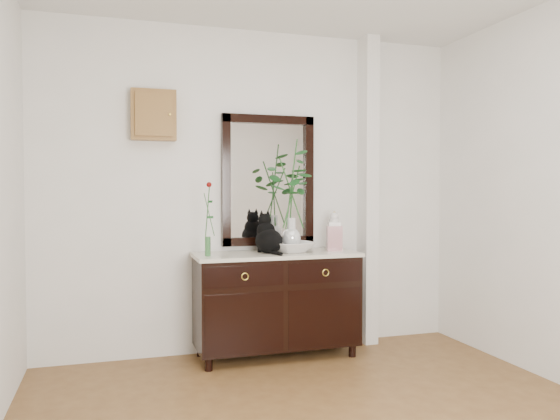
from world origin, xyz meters
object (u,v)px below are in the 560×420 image
object	(u,v)px
sideboard	(276,299)
ginger_jar	(334,231)
cat	(269,233)
lotus_bowl	(291,247)

from	to	relation	value
sideboard	ginger_jar	distance (m)	0.75
sideboard	cat	world-z (taller)	cat
lotus_bowl	ginger_jar	bearing A→B (deg)	1.85
lotus_bowl	ginger_jar	world-z (taller)	ginger_jar
sideboard	ginger_jar	bearing A→B (deg)	0.88
sideboard	ginger_jar	xyz separation A→B (m)	(0.51, 0.01, 0.54)
sideboard	ginger_jar	size ratio (longest dim) A/B	4.00
lotus_bowl	ginger_jar	xyz separation A→B (m)	(0.38, 0.01, 0.12)
cat	ginger_jar	xyz separation A→B (m)	(0.58, 0.02, 0.00)
cat	ginger_jar	size ratio (longest dim) A/B	0.98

